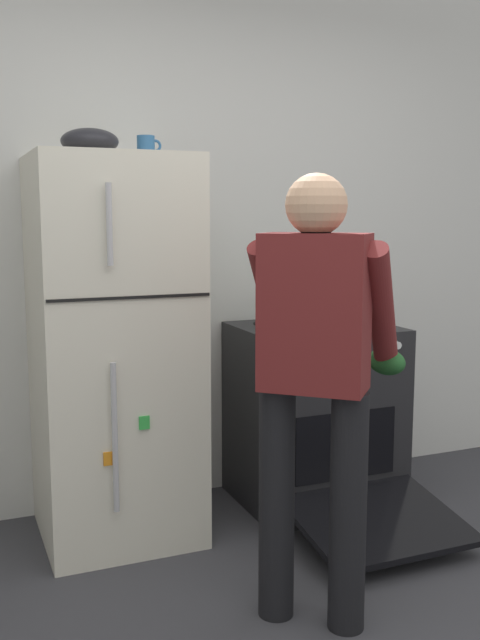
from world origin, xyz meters
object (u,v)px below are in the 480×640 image
(person_cook, at_px, (316,362))
(pepper_mill, at_px, (346,301))
(refrigerator, at_px, (114,350))
(stove_range, at_px, (315,416))
(mixing_bowl, at_px, (90,141))
(red_pot, at_px, (291,315))
(coffee_mug, at_px, (146,146))

(person_cook, xyz_separation_m, pepper_mill, (0.83, 1.18, 0.05))
(refrigerator, height_order, stove_range, refrigerator)
(pepper_mill, height_order, mixing_bowl, mixing_bowl)
(refrigerator, bearing_deg, stove_range, -0.98)
(red_pot, relative_size, mixing_bowl, 1.41)
(refrigerator, height_order, pepper_mill, refrigerator)
(refrigerator, distance_m, red_pot, 0.87)
(refrigerator, xyz_separation_m, red_pot, (0.86, -0.05, 0.12))
(person_cook, height_order, mixing_bowl, mixing_bowl)
(stove_range, distance_m, mixing_bowl, 1.72)
(red_pot, distance_m, mixing_bowl, 1.23)
(mixing_bowl, bearing_deg, pepper_mill, 8.11)
(stove_range, bearing_deg, mixing_bowl, 179.07)
(coffee_mug, bearing_deg, person_cook, -73.23)
(red_pot, relative_size, pepper_mill, 2.01)
(person_cook, relative_size, coffee_mug, 14.28)
(refrigerator, distance_m, coffee_mug, 0.93)
(refrigerator, xyz_separation_m, mixing_bowl, (-0.08, 0.00, 0.91))
(refrigerator, relative_size, pepper_mill, 9.95)
(person_cook, height_order, pepper_mill, person_cook)
(person_cook, relative_size, mixing_bowl, 6.51)
(stove_range, height_order, red_pot, red_pot)
(coffee_mug, height_order, mixing_bowl, mixing_bowl)
(person_cook, height_order, red_pot, person_cook)
(red_pot, distance_m, pepper_mill, 0.52)
(refrigerator, relative_size, mixing_bowl, 6.98)
(person_cook, relative_size, red_pot, 4.61)
(red_pot, xyz_separation_m, pepper_mill, (0.46, 0.25, 0.02))
(coffee_mug, distance_m, pepper_mill, 1.38)
(stove_range, xyz_separation_m, pepper_mill, (0.30, 0.22, 0.55))
(red_pot, bearing_deg, refrigerator, 176.71)
(pepper_mill, xyz_separation_m, mixing_bowl, (-1.40, -0.20, 0.77))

